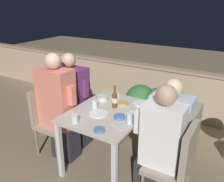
{
  "coord_description": "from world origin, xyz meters",
  "views": [
    {
      "loc": [
        1.29,
        -2.09,
        1.94
      ],
      "look_at": [
        0.0,
        0.08,
        0.95
      ],
      "focal_mm": 38.0,
      "sensor_mm": 36.0,
      "label": 1
    }
  ],
  "objects_px": {
    "person_blue_shirt": "(167,129)",
    "chair_left_far": "(63,104)",
    "chair_left_near": "(49,115)",
    "person_white_polo": "(159,145)",
    "beer_bottle": "(115,99)",
    "chair_right_near": "(178,160)",
    "chair_right_far": "(184,138)",
    "person_coral_top": "(59,108)",
    "person_purple_stripe": "(73,100)"
  },
  "relations": [
    {
      "from": "person_purple_stripe",
      "to": "person_blue_shirt",
      "type": "relative_size",
      "value": 1.09
    },
    {
      "from": "chair_left_far",
      "to": "chair_right_far",
      "type": "height_order",
      "value": "same"
    },
    {
      "from": "chair_right_near",
      "to": "beer_bottle",
      "type": "height_order",
      "value": "beer_bottle"
    },
    {
      "from": "person_white_polo",
      "to": "beer_bottle",
      "type": "bearing_deg",
      "value": 153.91
    },
    {
      "from": "person_white_polo",
      "to": "person_blue_shirt",
      "type": "height_order",
      "value": "person_white_polo"
    },
    {
      "from": "person_coral_top",
      "to": "chair_right_far",
      "type": "relative_size",
      "value": 1.52
    },
    {
      "from": "chair_left_far",
      "to": "person_purple_stripe",
      "type": "distance_m",
      "value": 0.22
    },
    {
      "from": "person_purple_stripe",
      "to": "beer_bottle",
      "type": "bearing_deg",
      "value": -6.24
    },
    {
      "from": "person_purple_stripe",
      "to": "chair_right_far",
      "type": "xyz_separation_m",
      "value": [
        1.54,
        -0.01,
        -0.11
      ]
    },
    {
      "from": "chair_left_near",
      "to": "person_purple_stripe",
      "type": "height_order",
      "value": "person_purple_stripe"
    },
    {
      "from": "chair_right_near",
      "to": "chair_right_far",
      "type": "xyz_separation_m",
      "value": [
        -0.05,
        0.4,
        0.0
      ]
    },
    {
      "from": "chair_left_near",
      "to": "chair_right_far",
      "type": "distance_m",
      "value": 1.69
    },
    {
      "from": "chair_right_near",
      "to": "person_white_polo",
      "type": "bearing_deg",
      "value": -180.0
    },
    {
      "from": "chair_left_near",
      "to": "beer_bottle",
      "type": "bearing_deg",
      "value": 18.18
    },
    {
      "from": "chair_left_near",
      "to": "chair_right_far",
      "type": "bearing_deg",
      "value": 11.61
    },
    {
      "from": "chair_left_far",
      "to": "person_purple_stripe",
      "type": "xyz_separation_m",
      "value": [
        0.2,
        0.0,
        0.11
      ]
    },
    {
      "from": "person_coral_top",
      "to": "person_purple_stripe",
      "type": "xyz_separation_m",
      "value": [
        -0.07,
        0.35,
        -0.04
      ]
    },
    {
      "from": "chair_left_near",
      "to": "person_white_polo",
      "type": "relative_size",
      "value": 0.72
    },
    {
      "from": "chair_left_near",
      "to": "chair_right_near",
      "type": "relative_size",
      "value": 1.0
    },
    {
      "from": "beer_bottle",
      "to": "person_coral_top",
      "type": "bearing_deg",
      "value": -156.85
    },
    {
      "from": "chair_left_near",
      "to": "chair_right_far",
      "type": "relative_size",
      "value": 1.0
    },
    {
      "from": "beer_bottle",
      "to": "chair_left_far",
      "type": "bearing_deg",
      "value": 175.1
    },
    {
      "from": "chair_left_far",
      "to": "beer_bottle",
      "type": "bearing_deg",
      "value": -4.9
    },
    {
      "from": "chair_left_near",
      "to": "beer_bottle",
      "type": "height_order",
      "value": "beer_bottle"
    },
    {
      "from": "person_purple_stripe",
      "to": "beer_bottle",
      "type": "height_order",
      "value": "person_purple_stripe"
    },
    {
      "from": "person_purple_stripe",
      "to": "person_white_polo",
      "type": "distance_m",
      "value": 1.45
    },
    {
      "from": "person_blue_shirt",
      "to": "beer_bottle",
      "type": "relative_size",
      "value": 4.28
    },
    {
      "from": "person_purple_stripe",
      "to": "beer_bottle",
      "type": "relative_size",
      "value": 4.66
    },
    {
      "from": "chair_left_near",
      "to": "chair_left_far",
      "type": "height_order",
      "value": "same"
    },
    {
      "from": "person_coral_top",
      "to": "beer_bottle",
      "type": "xyz_separation_m",
      "value": [
        0.64,
        0.27,
        0.15
      ]
    },
    {
      "from": "chair_right_far",
      "to": "person_purple_stripe",
      "type": "bearing_deg",
      "value": 179.62
    },
    {
      "from": "chair_right_far",
      "to": "person_blue_shirt",
      "type": "height_order",
      "value": "person_blue_shirt"
    },
    {
      "from": "person_coral_top",
      "to": "chair_left_far",
      "type": "relative_size",
      "value": 1.52
    },
    {
      "from": "person_coral_top",
      "to": "person_blue_shirt",
      "type": "bearing_deg",
      "value": 15.05
    },
    {
      "from": "chair_left_near",
      "to": "chair_left_far",
      "type": "bearing_deg",
      "value": 101.85
    },
    {
      "from": "person_coral_top",
      "to": "chair_right_far",
      "type": "height_order",
      "value": "person_coral_top"
    },
    {
      "from": "beer_bottle",
      "to": "chair_right_far",
      "type": "bearing_deg",
      "value": 4.67
    },
    {
      "from": "chair_right_near",
      "to": "person_blue_shirt",
      "type": "xyz_separation_m",
      "value": [
        -0.25,
        0.4,
        0.06
      ]
    },
    {
      "from": "person_blue_shirt",
      "to": "chair_left_near",
      "type": "bearing_deg",
      "value": -166.86
    },
    {
      "from": "beer_bottle",
      "to": "person_purple_stripe",
      "type": "bearing_deg",
      "value": 173.76
    },
    {
      "from": "person_coral_top",
      "to": "person_purple_stripe",
      "type": "distance_m",
      "value": 0.36
    },
    {
      "from": "chair_left_near",
      "to": "person_white_polo",
      "type": "bearing_deg",
      "value": -2.25
    },
    {
      "from": "chair_left_far",
      "to": "person_white_polo",
      "type": "bearing_deg",
      "value": -14.52
    },
    {
      "from": "person_coral_top",
      "to": "person_white_polo",
      "type": "xyz_separation_m",
      "value": [
        1.32,
        -0.06,
        -0.05
      ]
    },
    {
      "from": "person_blue_shirt",
      "to": "chair_right_far",
      "type": "bearing_deg",
      "value": 0.0
    },
    {
      "from": "person_purple_stripe",
      "to": "chair_right_near",
      "type": "xyz_separation_m",
      "value": [
        1.59,
        -0.41,
        -0.11
      ]
    },
    {
      "from": "person_white_polo",
      "to": "chair_right_far",
      "type": "relative_size",
      "value": 1.39
    },
    {
      "from": "chair_left_far",
      "to": "person_blue_shirt",
      "type": "relative_size",
      "value": 0.76
    },
    {
      "from": "chair_right_near",
      "to": "beer_bottle",
      "type": "xyz_separation_m",
      "value": [
        -0.88,
        0.33,
        0.3
      ]
    },
    {
      "from": "person_blue_shirt",
      "to": "chair_left_far",
      "type": "bearing_deg",
      "value": 179.62
    }
  ]
}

